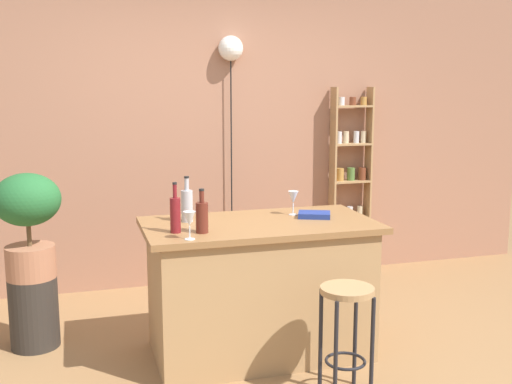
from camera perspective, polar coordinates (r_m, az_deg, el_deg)
ground at (r=4.07m, az=1.56°, el=-15.95°), size 12.00×12.00×0.00m
back_wall at (r=5.56m, az=-4.58°, el=6.01°), size 6.40×0.10×2.80m
kitchen_counter at (r=4.17m, az=0.31°, el=-8.67°), size 1.49×0.79×0.89m
bar_stool at (r=3.65m, az=8.21°, el=-11.13°), size 0.30×0.30×0.65m
spice_shelf at (r=5.91m, az=8.56°, el=1.04°), size 0.38×0.14×1.73m
plant_stool at (r=4.58m, az=-19.48°, el=-10.23°), size 0.32×0.32×0.49m
potted_plant at (r=4.41m, az=-19.98°, el=-2.15°), size 0.44×0.39×0.71m
bottle_olive_oil at (r=3.76m, az=-4.92°, el=-2.21°), size 0.08×0.08×0.27m
bottle_sauce_amber at (r=4.07m, az=-6.27°, el=-1.14°), size 0.08×0.08×0.30m
bottle_soda_blue at (r=3.78m, az=-7.33°, el=-1.97°), size 0.06×0.06×0.31m
wine_glass_left at (r=3.60m, az=-6.05°, el=-2.50°), size 0.07×0.07×0.16m
wine_glass_center at (r=4.26m, az=3.39°, el=-0.54°), size 0.07×0.07×0.16m
cookbook at (r=4.21m, az=5.31°, el=-2.07°), size 0.25×0.22×0.03m
pendant_globe_light at (r=5.50m, az=-2.31°, el=12.57°), size 0.21×0.21×2.17m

